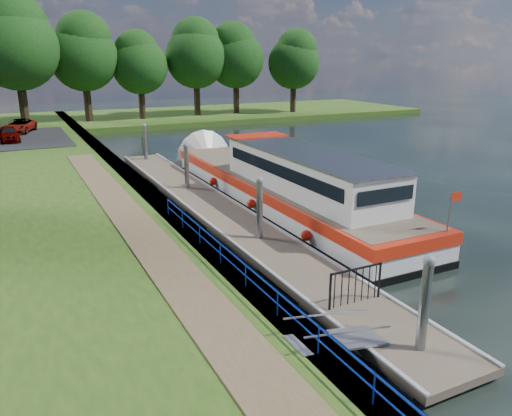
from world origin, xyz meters
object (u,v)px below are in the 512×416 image
car_a (9,134)px  car_d (19,126)px  barge (276,184)px  pontoon (218,213)px

car_a → car_d: (0.97, 4.93, -0.02)m
barge → car_a: bearing=118.0°
pontoon → car_a: 25.21m
car_a → barge: bearing=-65.9°
barge → car_d: 30.07m
barge → car_d: size_ratio=4.91×
car_a → car_d: bearing=75.0°
barge → car_a: size_ratio=5.84×
pontoon → car_d: (-7.64, 28.59, 1.25)m
car_a → car_d: size_ratio=0.84×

